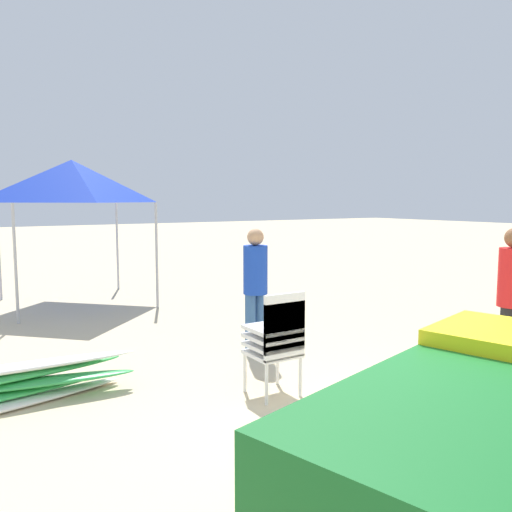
# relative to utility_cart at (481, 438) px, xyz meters

# --- Properties ---
(ground) EXTENTS (80.00, 80.00, 0.00)m
(ground) POSITION_rel_utility_cart_xyz_m (0.61, 1.17, -0.78)
(ground) COLOR beige
(utility_cart) EXTENTS (2.78, 1.87, 1.50)m
(utility_cart) POSITION_rel_utility_cart_xyz_m (0.00, 0.00, 0.00)
(utility_cart) COLOR #146023
(utility_cart) RESTS_ON ground
(stacked_plastic_chairs) EXTENTS (0.48, 0.48, 1.11)m
(stacked_plastic_chairs) POSITION_rel_utility_cart_xyz_m (0.54, 2.68, -0.13)
(stacked_plastic_chairs) COLOR white
(stacked_plastic_chairs) RESTS_ON ground
(surfboard_pile) EXTENTS (2.70, 0.83, 0.40)m
(surfboard_pile) POSITION_rel_utility_cart_xyz_m (-1.85, 3.91, -0.58)
(surfboard_pile) COLOR white
(surfboard_pile) RESTS_ON ground
(lifeguard_near_left) EXTENTS (0.32, 0.32, 1.73)m
(lifeguard_near_left) POSITION_rel_utility_cart_xyz_m (3.11, 1.74, 0.21)
(lifeguard_near_left) COLOR black
(lifeguard_near_left) RESTS_ON ground
(lifeguard_near_center) EXTENTS (0.32, 0.32, 1.67)m
(lifeguard_near_center) POSITION_rel_utility_cart_xyz_m (1.16, 4.10, 0.17)
(lifeguard_near_center) COLOR #33598C
(lifeguard_near_center) RESTS_ON ground
(popup_canopy) EXTENTS (2.48, 2.48, 2.80)m
(popup_canopy) POSITION_rel_utility_cart_xyz_m (-0.06, 8.81, 1.61)
(popup_canopy) COLOR #B2B2B7
(popup_canopy) RESTS_ON ground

